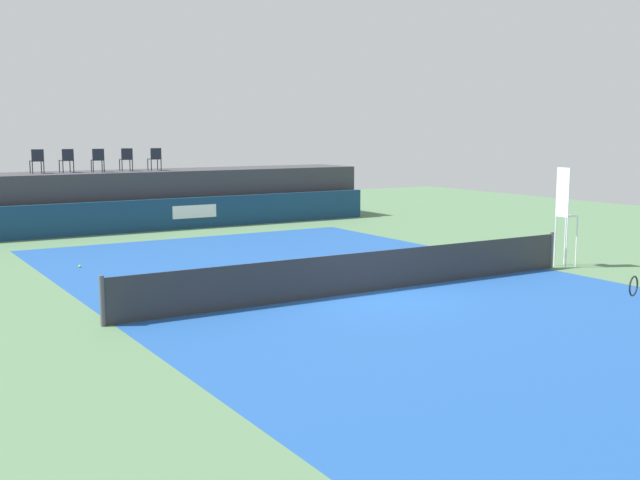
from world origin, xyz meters
TOP-DOWN VIEW (x-y plane):
  - ground_plane at (0.00, 3.00)m, footprint 48.00×48.00m
  - court_inner at (0.00, 0.00)m, footprint 12.00×22.00m
  - sponsor_wall at (0.01, 13.50)m, footprint 18.00×0.22m
  - spectator_platform at (0.00, 15.30)m, footprint 18.00×2.80m
  - spectator_chair_far_left at (-4.17, 15.29)m, footprint 0.45×0.45m
  - spectator_chair_left at (-3.10, 15.25)m, footprint 0.48×0.48m
  - spectator_chair_center at (-2.00, 15.02)m, footprint 0.48×0.48m
  - spectator_chair_right at (-0.84, 15.21)m, footprint 0.47×0.47m
  - spectator_chair_far_right at (0.26, 15.04)m, footprint 0.44×0.44m
  - umpire_chair at (6.65, -0.00)m, footprint 0.44×0.44m
  - tennis_net at (0.00, 0.00)m, footprint 12.40×0.02m
  - net_post_near at (-6.20, 0.00)m, footprint 0.10×0.10m
  - net_post_far at (6.20, 0.00)m, footprint 0.10×0.10m
  - tennis_ball at (-4.89, 6.87)m, footprint 0.07×0.07m

SIDE VIEW (x-z plane):
  - ground_plane at x=0.00m, z-range 0.00..0.00m
  - court_inner at x=0.00m, z-range 0.00..0.00m
  - tennis_ball at x=-4.89m, z-range 0.00..0.07m
  - tennis_net at x=0.00m, z-range 0.00..0.95m
  - net_post_near at x=-6.20m, z-range 0.00..1.00m
  - net_post_far at x=6.20m, z-range 0.00..1.00m
  - sponsor_wall at x=0.01m, z-range 0.00..1.20m
  - spectator_platform at x=0.00m, z-range 0.00..2.20m
  - umpire_chair at x=6.65m, z-range 0.21..2.97m
  - spectator_chair_far_left at x=-4.17m, z-range 2.25..3.14m
  - spectator_chair_left at x=-3.10m, z-range 2.25..3.14m
  - spectator_chair_center at x=-2.00m, z-range 2.25..3.14m
  - spectator_chair_right at x=-0.84m, z-range 2.25..3.14m
  - spectator_chair_far_right at x=0.26m, z-range 2.25..3.14m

